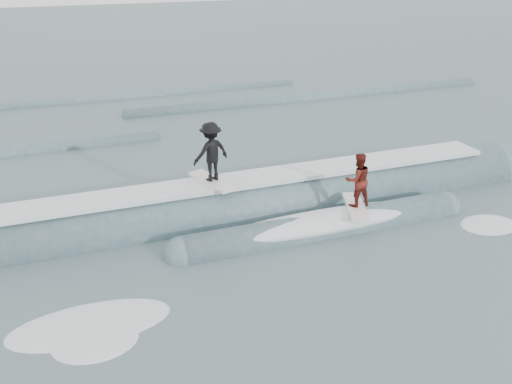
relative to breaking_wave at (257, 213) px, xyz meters
name	(u,v)px	position (x,y,z in m)	size (l,w,h in m)	color
ground	(314,292)	(-0.29, -4.84, -0.04)	(160.00, 160.00, 0.00)	#384F53
breaking_wave	(257,213)	(0.00, 0.00, 0.00)	(22.58, 3.91, 2.26)	#36565B
surfer_black	(211,153)	(-1.42, 0.35, 2.14)	(1.37, 2.07, 1.99)	silver
surfer_red	(358,183)	(2.60, -1.85, 1.41)	(1.19, 2.07, 1.82)	silver
whitewater	(311,313)	(-0.76, -5.61, -0.04)	(15.08, 7.28, 0.10)	silver
far_swells	(154,116)	(-0.84, 12.81, -0.04)	(43.01, 8.65, 0.80)	#36565B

